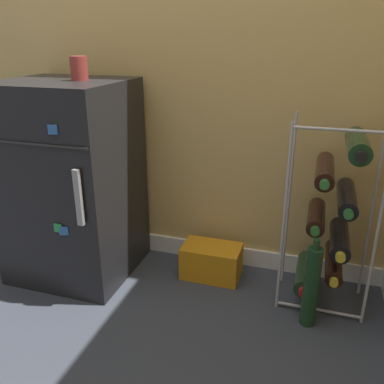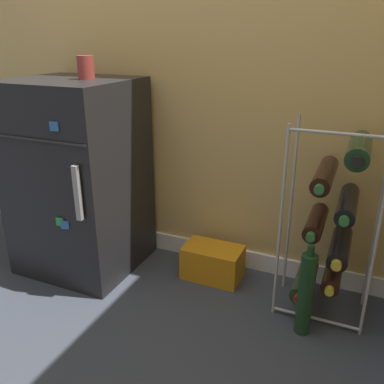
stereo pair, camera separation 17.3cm
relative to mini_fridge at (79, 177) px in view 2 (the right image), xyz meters
name	(u,v)px [view 2 (the right image)]	position (x,y,z in m)	size (l,w,h in m)	color
ground_plane	(149,315)	(0.50, -0.25, -0.45)	(14.00, 14.00, 0.00)	#333842
mini_fridge	(79,177)	(0.00, 0.00, 0.00)	(0.53, 0.52, 0.90)	black
wine_rack	(332,222)	(1.14, 0.07, -0.04)	(0.35, 0.33, 0.79)	#B2B2B7
soda_box	(213,262)	(0.64, 0.12, -0.37)	(0.27, 0.17, 0.16)	orange
fridge_top_cup	(86,68)	(0.09, 0.01, 0.50)	(0.07, 0.07, 0.10)	maroon
loose_bottle_floor	(306,294)	(1.09, -0.10, -0.28)	(0.06, 0.06, 0.38)	#19381E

